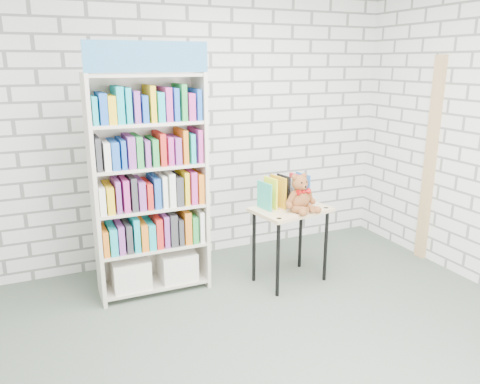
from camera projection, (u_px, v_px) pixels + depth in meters
name	position (u px, v px, depth m)	size (l,w,h in m)	color
ground	(280.00, 354.00, 3.38)	(4.50, 4.50, 0.00)	#495649
room_shell	(287.00, 104.00, 2.90)	(4.52, 4.02, 2.81)	silver
bookshelf	(149.00, 185.00, 4.08)	(0.98, 0.38, 2.19)	beige
display_table	(291.00, 219.00, 4.35)	(0.75, 0.58, 0.73)	tan
table_books	(284.00, 191.00, 4.37)	(0.50, 0.29, 0.28)	#28AD8E
teddy_bear	(301.00, 196.00, 4.21)	(0.31, 0.30, 0.34)	brown
door_trim	(430.00, 161.00, 4.79)	(0.05, 0.12, 2.10)	tan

